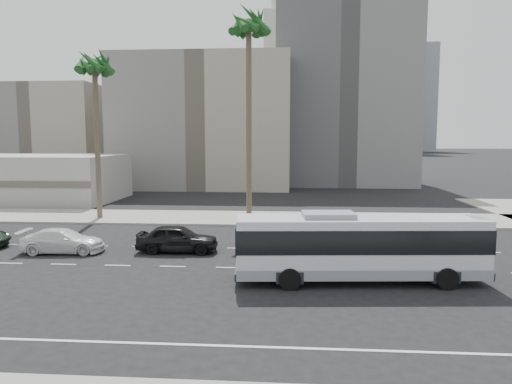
# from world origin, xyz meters

# --- Properties ---
(ground) EXTENTS (700.00, 700.00, 0.00)m
(ground) POSITION_xyz_m (0.00, 0.00, 0.00)
(ground) COLOR black
(ground) RESTS_ON ground
(sidewalk_north) EXTENTS (120.00, 7.00, 0.15)m
(sidewalk_north) POSITION_xyz_m (0.00, 15.50, 0.07)
(sidewalk_north) COLOR gray
(sidewalk_north) RESTS_ON ground
(commercial_low) EXTENTS (22.00, 12.16, 5.00)m
(commercial_low) POSITION_xyz_m (-30.00, 25.99, 2.50)
(commercial_low) COLOR #ACA9A1
(commercial_low) RESTS_ON ground
(midrise_beige_west) EXTENTS (24.00, 18.00, 18.00)m
(midrise_beige_west) POSITION_xyz_m (-12.00, 45.00, 9.00)
(midrise_beige_west) COLOR gray
(midrise_beige_west) RESTS_ON ground
(midrise_gray_center) EXTENTS (20.00, 20.00, 26.00)m
(midrise_gray_center) POSITION_xyz_m (8.00, 52.00, 13.00)
(midrise_gray_center) COLOR #595A5C
(midrise_gray_center) RESTS_ON ground
(midrise_beige_far) EXTENTS (18.00, 16.00, 15.00)m
(midrise_beige_far) POSITION_xyz_m (-38.00, 50.00, 7.50)
(midrise_beige_far) COLOR gray
(midrise_beige_far) RESTS_ON ground
(civic_tower) EXTENTS (42.00, 42.00, 129.00)m
(civic_tower) POSITION_xyz_m (-2.00, 250.00, 38.83)
(civic_tower) COLOR silver
(civic_tower) RESTS_ON ground
(highrise_right) EXTENTS (26.00, 26.00, 70.00)m
(highrise_right) POSITION_xyz_m (45.00, 230.00, 35.00)
(highrise_right) COLOR slate
(highrise_right) RESTS_ON ground
(highrise_far) EXTENTS (22.00, 22.00, 60.00)m
(highrise_far) POSITION_xyz_m (70.00, 260.00, 30.00)
(highrise_far) COLOR slate
(highrise_far) RESTS_ON ground
(city_bus) EXTENTS (11.75, 3.53, 3.33)m
(city_bus) POSITION_xyz_m (3.45, -1.96, 1.75)
(city_bus) COLOR silver
(city_bus) RESTS_ON ground
(car_a) EXTENTS (2.08, 4.87, 1.64)m
(car_a) POSITION_xyz_m (-6.54, 3.31, 0.82)
(car_a) COLOR black
(car_a) RESTS_ON ground
(car_b) EXTENTS (2.36, 5.02, 1.42)m
(car_b) POSITION_xyz_m (-13.31, 2.66, 0.71)
(car_b) COLOR white
(car_b) RESTS_ON ground
(palm_near) EXTENTS (4.95, 4.95, 16.67)m
(palm_near) POSITION_xyz_m (-3.13, 13.45, 15.11)
(palm_near) COLOR brown
(palm_near) RESTS_ON ground
(palm_mid) EXTENTS (4.48, 4.48, 13.87)m
(palm_mid) POSITION_xyz_m (-15.89, 14.47, 12.48)
(palm_mid) COLOR brown
(palm_mid) RESTS_ON ground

